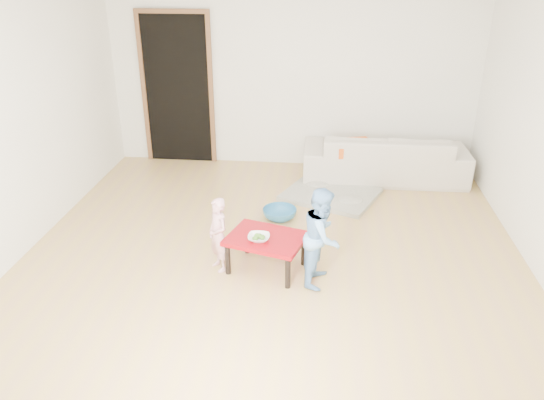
% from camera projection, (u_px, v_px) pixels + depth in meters
% --- Properties ---
extents(floor, '(5.00, 5.00, 0.01)m').
position_uv_depth(floor, '(274.00, 249.00, 5.45)').
color(floor, tan).
rests_on(floor, ground).
extents(back_wall, '(5.00, 0.02, 2.60)m').
position_uv_depth(back_wall, '(292.00, 73.00, 7.16)').
color(back_wall, white).
rests_on(back_wall, floor).
extents(left_wall, '(0.02, 5.00, 2.60)m').
position_uv_depth(left_wall, '(18.00, 120.00, 5.14)').
color(left_wall, white).
rests_on(left_wall, floor).
extents(doorway, '(1.02, 0.08, 2.11)m').
position_uv_depth(doorway, '(178.00, 90.00, 7.41)').
color(doorway, brown).
rests_on(doorway, back_wall).
extents(sofa, '(2.15, 0.86, 0.62)m').
position_uv_depth(sofa, '(385.00, 156.00, 7.05)').
color(sofa, beige).
rests_on(sofa, floor).
extents(cushion, '(0.60, 0.56, 0.13)m').
position_uv_depth(cushion, '(353.00, 147.00, 6.88)').
color(cushion, orange).
rests_on(cushion, sofa).
extents(red_table, '(0.83, 0.71, 0.35)m').
position_uv_depth(red_table, '(266.00, 253.00, 5.04)').
color(red_table, maroon).
rests_on(red_table, floor).
extents(bowl, '(0.20, 0.20, 0.05)m').
position_uv_depth(bowl, '(259.00, 238.00, 4.89)').
color(bowl, white).
rests_on(bowl, red_table).
extents(broccoli, '(0.12, 0.12, 0.06)m').
position_uv_depth(broccoli, '(259.00, 238.00, 4.89)').
color(broccoli, '#2D5919').
rests_on(broccoli, red_table).
extents(child_pink, '(0.30, 0.32, 0.73)m').
position_uv_depth(child_pink, '(218.00, 235.00, 4.97)').
color(child_pink, '#D05F72').
rests_on(child_pink, floor).
extents(child_blue, '(0.44, 0.51, 0.93)m').
position_uv_depth(child_blue, '(322.00, 236.00, 4.74)').
color(child_blue, '#69B8F4').
rests_on(child_blue, floor).
extents(basin, '(0.39, 0.39, 0.12)m').
position_uv_depth(basin, '(280.00, 214.00, 6.06)').
color(basin, teal).
rests_on(basin, floor).
extents(blanket, '(1.33, 1.24, 0.05)m').
position_uv_depth(blanket, '(331.00, 194.00, 6.63)').
color(blanket, '#B9B7A3').
rests_on(blanket, floor).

